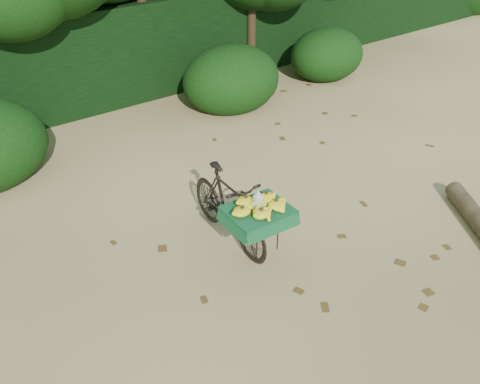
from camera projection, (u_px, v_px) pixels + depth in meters
ground at (344, 248)px, 6.04m from camera, size 80.00×80.00×0.00m
vendor_bicycle at (229, 207)px, 5.92m from camera, size 0.71×1.69×0.94m
hedge_backdrop at (107, 47)px, 9.79m from camera, size 26.00×1.80×1.80m
bush_clumps at (186, 95)px, 8.94m from camera, size 8.80×1.70×0.90m
leaf_litter at (307, 222)px, 6.48m from camera, size 7.00×7.30×0.01m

